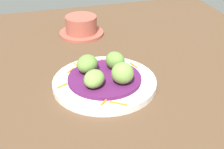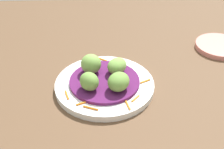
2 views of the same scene
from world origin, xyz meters
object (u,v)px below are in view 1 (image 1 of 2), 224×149
(guac_scoop_left, at_px, (115,61))
(guac_scoop_right, at_px, (93,79))
(guac_scoop_center, at_px, (87,64))
(terracotta_bowl, at_px, (81,26))
(main_plate, at_px, (105,83))
(guac_scoop_back, at_px, (123,73))

(guac_scoop_left, height_order, guac_scoop_right, guac_scoop_left)
(guac_scoop_left, bearing_deg, guac_scoop_center, 87.40)
(guac_scoop_right, distance_m, terracotta_bowl, 0.34)
(main_plate, relative_size, guac_scoop_left, 4.98)
(guac_scoop_left, distance_m, guac_scoop_center, 0.07)
(guac_scoop_back, bearing_deg, guac_scoop_center, 42.40)
(main_plate, bearing_deg, guac_scoop_back, -137.60)
(guac_scoop_right, bearing_deg, main_plate, -47.60)
(guac_scoop_center, height_order, guac_scoop_back, guac_scoop_back)
(guac_scoop_left, bearing_deg, guac_scoop_back, 177.40)
(guac_scoop_center, distance_m, guac_scoop_right, 0.07)
(guac_scoop_back, bearing_deg, main_plate, 42.40)
(terracotta_bowl, bearing_deg, guac_scoop_left, -174.90)
(guac_scoop_left, relative_size, guac_scoop_back, 0.96)
(terracotta_bowl, bearing_deg, guac_scoop_right, 172.48)
(guac_scoop_back, height_order, terracotta_bowl, guac_scoop_back)
(main_plate, relative_size, terracotta_bowl, 1.77)
(guac_scoop_center, relative_size, guac_scoop_right, 1.05)
(main_plate, bearing_deg, guac_scoop_left, -47.60)
(guac_scoop_left, height_order, guac_scoop_center, guac_scoop_left)
(guac_scoop_center, bearing_deg, guac_scoop_left, -92.60)
(main_plate, relative_size, guac_scoop_back, 4.80)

